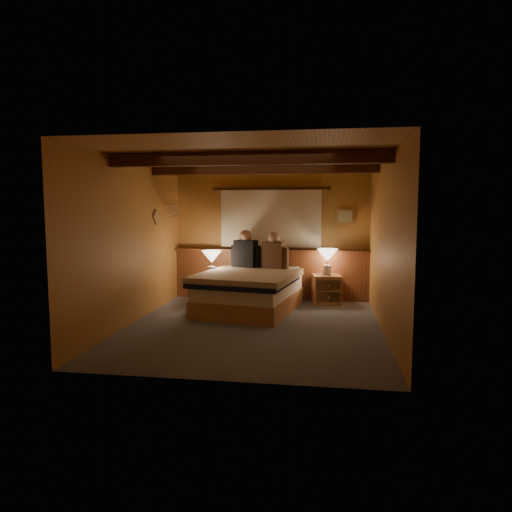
% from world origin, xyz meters
% --- Properties ---
extents(floor, '(4.20, 4.20, 0.00)m').
position_xyz_m(floor, '(0.00, 0.00, 0.00)').
color(floor, '#4D505B').
rests_on(floor, ground).
extents(ceiling, '(4.20, 4.20, 0.00)m').
position_xyz_m(ceiling, '(0.00, 0.00, 2.40)').
color(ceiling, '#BA8745').
rests_on(ceiling, wall_back).
extents(wall_back, '(3.60, 0.00, 3.60)m').
position_xyz_m(wall_back, '(0.00, 2.10, 1.20)').
color(wall_back, '#BE8944').
rests_on(wall_back, floor).
extents(wall_left, '(0.00, 4.20, 4.20)m').
position_xyz_m(wall_left, '(-1.80, 0.00, 1.20)').
color(wall_left, '#BE8944').
rests_on(wall_left, floor).
extents(wall_right, '(0.00, 4.20, 4.20)m').
position_xyz_m(wall_right, '(1.80, 0.00, 1.20)').
color(wall_right, '#BE8944').
rests_on(wall_right, floor).
extents(wall_front, '(3.60, 0.00, 3.60)m').
position_xyz_m(wall_front, '(0.00, -2.10, 1.20)').
color(wall_front, '#BE8944').
rests_on(wall_front, floor).
extents(wainscot, '(3.60, 0.23, 0.94)m').
position_xyz_m(wainscot, '(0.00, 2.04, 0.49)').
color(wainscot, brown).
rests_on(wainscot, wall_back).
extents(curtain_window, '(2.18, 0.09, 1.11)m').
position_xyz_m(curtain_window, '(0.00, 2.03, 1.52)').
color(curtain_window, '#441E11').
rests_on(curtain_window, wall_back).
extents(ceiling_beams, '(3.60, 1.65, 0.16)m').
position_xyz_m(ceiling_beams, '(0.00, 0.15, 2.31)').
color(ceiling_beams, '#441E11').
rests_on(ceiling_beams, ceiling).
extents(coat_rail, '(0.05, 0.55, 0.24)m').
position_xyz_m(coat_rail, '(-1.72, 1.58, 1.67)').
color(coat_rail, white).
rests_on(coat_rail, wall_left).
extents(framed_print, '(0.30, 0.04, 0.25)m').
position_xyz_m(framed_print, '(1.35, 2.08, 1.55)').
color(framed_print, '#A58152').
rests_on(framed_print, wall_back).
extents(bed, '(1.75, 2.11, 0.65)m').
position_xyz_m(bed, '(-0.23, 1.00, 0.34)').
color(bed, '#AF784A').
rests_on(bed, floor).
extents(nightstand_left, '(0.48, 0.43, 0.51)m').
position_xyz_m(nightstand_left, '(-0.97, 1.39, 0.25)').
color(nightstand_left, '#AF784A').
rests_on(nightstand_left, floor).
extents(nightstand_right, '(0.54, 0.50, 0.52)m').
position_xyz_m(nightstand_right, '(1.03, 1.76, 0.26)').
color(nightstand_right, '#AF784A').
rests_on(nightstand_right, floor).
extents(lamp_left, '(0.34, 0.34, 0.45)m').
position_xyz_m(lamp_left, '(-0.96, 1.38, 0.82)').
color(lamp_left, white).
rests_on(lamp_left, nightstand_left).
extents(lamp_right, '(0.36, 0.36, 0.46)m').
position_xyz_m(lamp_right, '(1.04, 1.75, 0.84)').
color(lamp_right, white).
rests_on(lamp_right, nightstand_right).
extents(person_left, '(0.55, 0.31, 0.69)m').
position_xyz_m(person_left, '(-0.40, 1.64, 0.92)').
color(person_left, black).
rests_on(person_left, bed).
extents(person_right, '(0.52, 0.31, 0.66)m').
position_xyz_m(person_right, '(0.11, 1.55, 0.91)').
color(person_right, '#482E1C').
rests_on(person_right, bed).
extents(duffel_bag, '(0.55, 0.38, 0.36)m').
position_xyz_m(duffel_bag, '(-0.88, 0.87, 0.16)').
color(duffel_bag, black).
rests_on(duffel_bag, floor).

